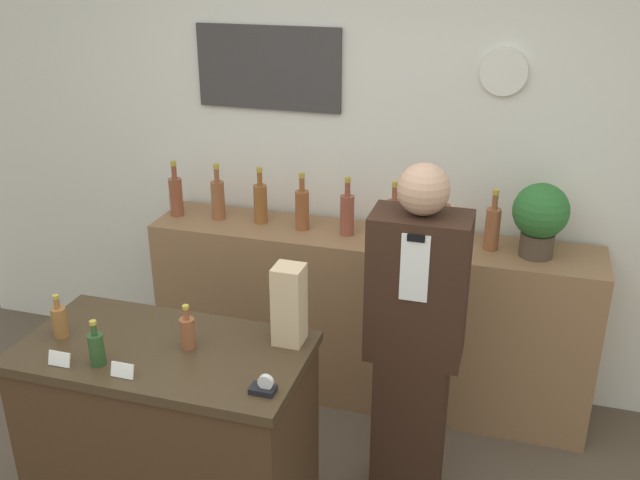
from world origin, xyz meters
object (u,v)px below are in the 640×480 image
(potted_plant, at_px, (540,216))
(tape_dispenser, at_px, (264,387))
(paper_bag, at_px, (289,305))
(shopkeeper, at_px, (414,343))

(potted_plant, distance_m, tape_dispenser, 1.70)
(paper_bag, bearing_deg, tape_dispenser, -86.09)
(paper_bag, xyz_separation_m, tape_dispenser, (0.02, -0.35, -0.14))
(paper_bag, bearing_deg, potted_plant, 49.73)
(shopkeeper, bearing_deg, tape_dispenser, -119.88)
(potted_plant, distance_m, paper_bag, 1.42)
(potted_plant, bearing_deg, tape_dispenser, -121.88)
(shopkeeper, distance_m, tape_dispenser, 0.86)
(shopkeeper, relative_size, tape_dispenser, 18.01)
(potted_plant, xyz_separation_m, paper_bag, (-0.92, -1.08, -0.07))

